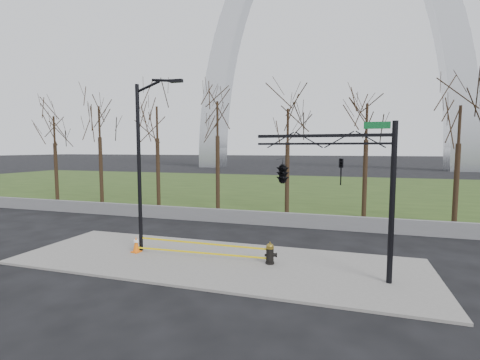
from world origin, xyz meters
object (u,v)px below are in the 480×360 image
(fire_hydrant, at_px, (270,254))
(street_light, at_px, (143,155))
(traffic_signal_mast, at_px, (302,171))
(traffic_cone, at_px, (136,244))

(fire_hydrant, height_order, street_light, street_light)
(fire_hydrant, bearing_deg, street_light, 172.41)
(fire_hydrant, xyz_separation_m, traffic_signal_mast, (1.39, -0.72, 3.61))
(fire_hydrant, bearing_deg, traffic_signal_mast, -34.51)
(traffic_cone, relative_size, traffic_signal_mast, 0.13)
(fire_hydrant, bearing_deg, traffic_cone, 175.43)
(fire_hydrant, relative_size, street_light, 0.12)
(street_light, distance_m, traffic_signal_mast, 7.62)
(traffic_signal_mast, bearing_deg, traffic_cone, 177.49)
(street_light, bearing_deg, traffic_signal_mast, -7.98)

